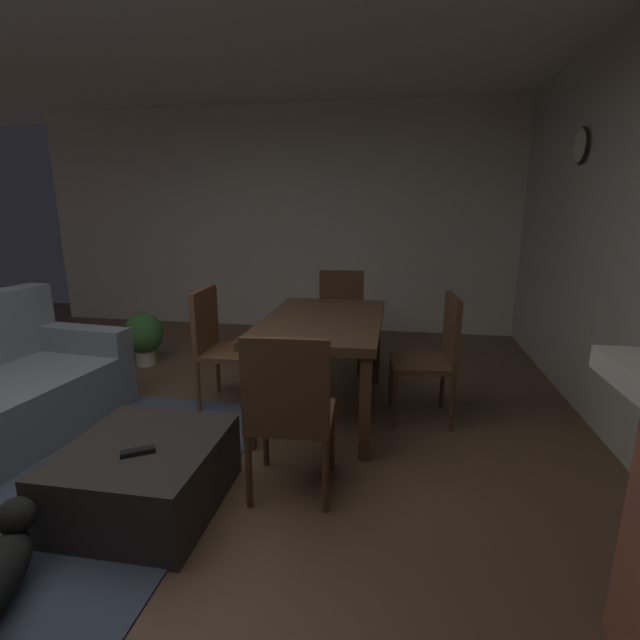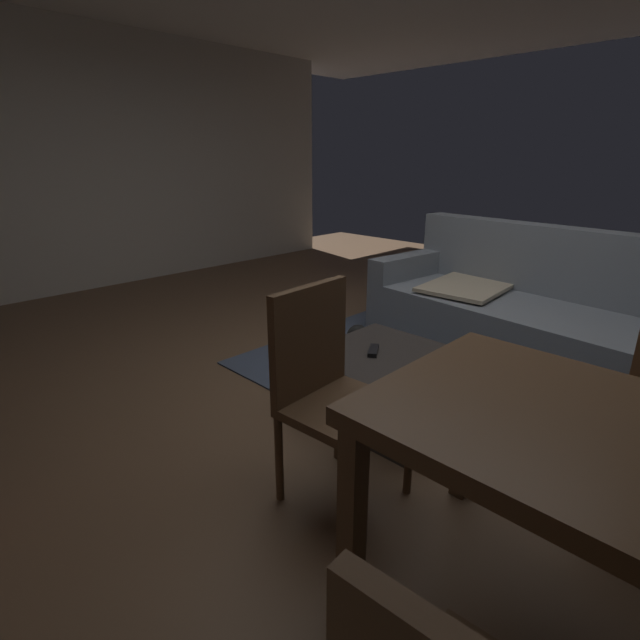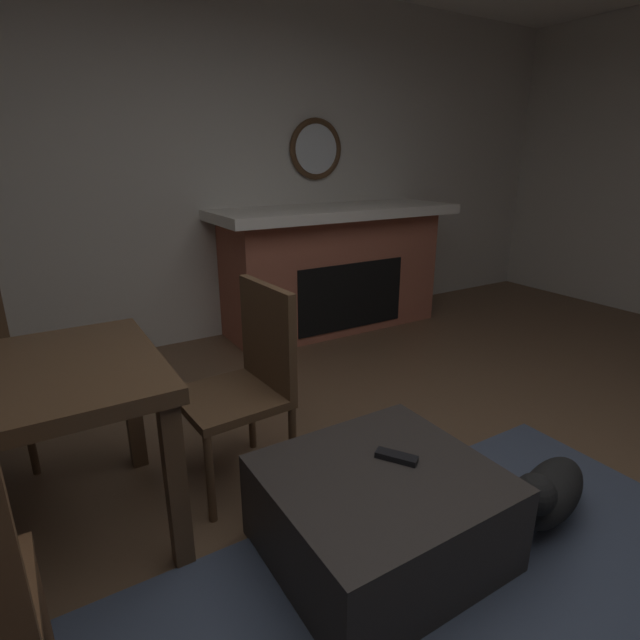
# 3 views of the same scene
# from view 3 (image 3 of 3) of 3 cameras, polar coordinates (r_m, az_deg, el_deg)

# --- Properties ---
(floor) EXTENTS (9.56, 9.56, 0.00)m
(floor) POSITION_cam_3_polar(r_m,az_deg,el_deg) (2.10, 14.31, -26.67)
(floor) COLOR brown
(wall_back_fireplace_side) EXTENTS (8.37, 0.12, 2.75)m
(wall_back_fireplace_side) POSITION_cam_3_polar(r_m,az_deg,el_deg) (4.08, -15.94, 16.44)
(wall_back_fireplace_side) COLOR beige
(wall_back_fireplace_side) RESTS_ON ground
(fireplace) EXTENTS (2.11, 0.76, 1.06)m
(fireplace) POSITION_cam_3_polar(r_m,az_deg,el_deg) (4.33, 1.53, 6.03)
(fireplace) COLOR #9E5642
(fireplace) RESTS_ON ground
(round_wall_mirror) EXTENTS (0.51, 0.05, 0.51)m
(round_wall_mirror) POSITION_cam_3_polar(r_m,az_deg,el_deg) (4.47, -0.47, 19.10)
(round_wall_mirror) COLOR #4C331E
(ottoman_coffee_table) EXTENTS (0.81, 0.74, 0.36)m
(ottoman_coffee_table) POSITION_cam_3_polar(r_m,az_deg,el_deg) (2.02, 6.87, -21.24)
(ottoman_coffee_table) COLOR #2D2826
(ottoman_coffee_table) RESTS_ON ground
(tv_remote) EXTENTS (0.13, 0.16, 0.02)m
(tv_remote) POSITION_cam_3_polar(r_m,az_deg,el_deg) (1.97, 8.81, -15.33)
(tv_remote) COLOR black
(tv_remote) RESTS_ON ottoman_coffee_table
(dining_chair_west) EXTENTS (0.47, 0.47, 0.93)m
(dining_chair_west) POSITION_cam_3_polar(r_m,az_deg,el_deg) (2.28, -8.32, -6.19)
(dining_chair_west) COLOR #513823
(dining_chair_west) RESTS_ON ground
(small_dog) EXTENTS (0.55, 0.34, 0.29)m
(small_dog) POSITION_cam_3_polar(r_m,az_deg,el_deg) (2.32, 24.88, -17.53)
(small_dog) COLOR black
(small_dog) RESTS_ON ground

